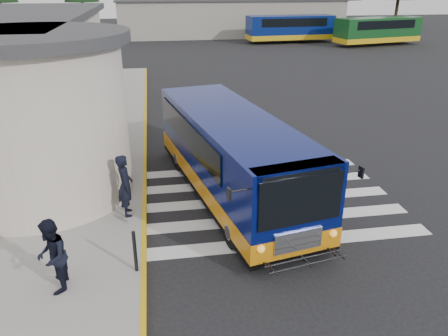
{
  "coord_description": "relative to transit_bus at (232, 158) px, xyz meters",
  "views": [
    {
      "loc": [
        -3.55,
        -12.37,
        6.21
      ],
      "look_at": [
        -1.62,
        -0.5,
        1.01
      ],
      "focal_mm": 35.0,
      "sensor_mm": 36.0,
      "label": 1
    }
  ],
  "objects": [
    {
      "name": "ground",
      "position": [
        1.34,
        0.28,
        -1.22
      ],
      "size": [
        140.0,
        140.0,
        0.0
      ],
      "primitive_type": "plane",
      "color": "black",
      "rests_on": "ground"
    },
    {
      "name": "sidewalk",
      "position": [
        -7.66,
        4.28,
        -1.14
      ],
      "size": [
        10.0,
        34.0,
        0.15
      ],
      "primitive_type": "cube",
      "color": "gray",
      "rests_on": "ground"
    },
    {
      "name": "curb_strip",
      "position": [
        -2.71,
        4.28,
        -1.14
      ],
      "size": [
        0.12,
        34.0,
        0.16
      ],
      "primitive_type": "cube",
      "color": "gold",
      "rests_on": "ground"
    },
    {
      "name": "crosswalk",
      "position": [
        0.84,
        -0.52,
        -1.21
      ],
      "size": [
        8.0,
        5.35,
        0.01
      ],
      "color": "silver",
      "rests_on": "ground"
    },
    {
      "name": "depot_building",
      "position": [
        7.34,
        42.28,
        0.89
      ],
      "size": [
        26.4,
        8.4,
        4.2
      ],
      "color": "gray",
      "rests_on": "ground"
    },
    {
      "name": "transit_bus",
      "position": [
        0.0,
        0.0,
        0.0
      ],
      "size": [
        4.34,
        9.27,
        2.54
      ],
      "rotation": [
        0.0,
        0.0,
        0.19
      ],
      "color": "#060F50",
      "rests_on": "ground"
    },
    {
      "name": "pedestrian_a",
      "position": [
        -3.16,
        -1.02,
        -0.18
      ],
      "size": [
        0.51,
        0.7,
        1.78
      ],
      "primitive_type": "imported",
      "rotation": [
        0.0,
        0.0,
        1.7
      ],
      "color": "black",
      "rests_on": "sidewalk"
    },
    {
      "name": "pedestrian_b",
      "position": [
        -4.51,
        -4.11,
        -0.24
      ],
      "size": [
        0.67,
        0.84,
        1.65
      ],
      "primitive_type": "imported",
      "rotation": [
        0.0,
        0.0,
        -1.51
      ],
      "color": "black",
      "rests_on": "sidewalk"
    },
    {
      "name": "bollard",
      "position": [
        -2.86,
        -3.72,
        -0.56
      ],
      "size": [
        0.08,
        0.08,
        1.02
      ],
      "primitive_type": "cylinder",
      "color": "black",
      "rests_on": "sidewalk"
    },
    {
      "name": "far_bus_a",
      "position": [
        12.54,
        34.74,
        0.33
      ],
      "size": [
        9.39,
        3.2,
        2.38
      ],
      "rotation": [
        0.0,
        0.0,
        1.64
      ],
      "color": "navy",
      "rests_on": "ground"
    },
    {
      "name": "far_bus_b",
      "position": [
        20.79,
        31.31,
        0.3
      ],
      "size": [
        9.4,
        4.39,
        2.34
      ],
      "rotation": [
        0.0,
        0.0,
        1.78
      ],
      "color": "#11421A",
      "rests_on": "ground"
    }
  ]
}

